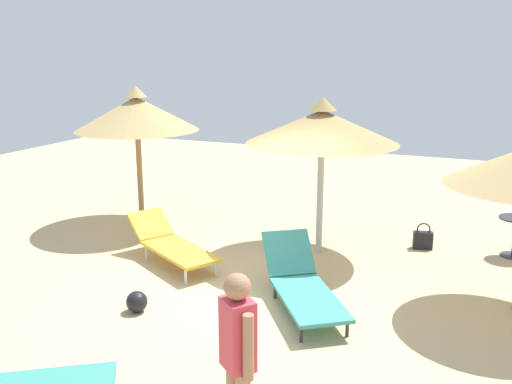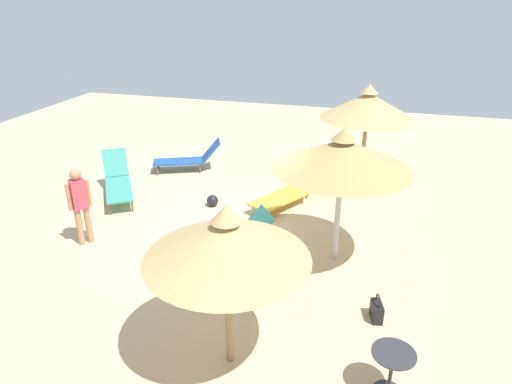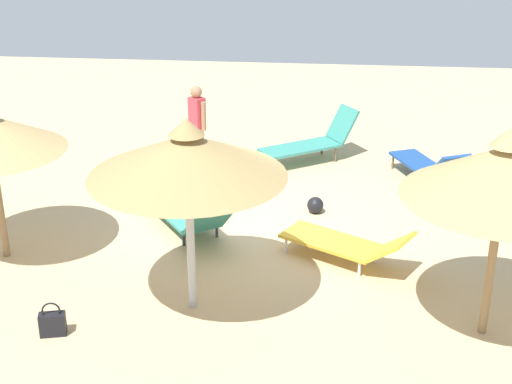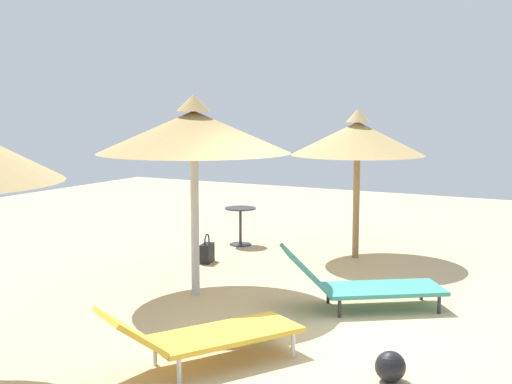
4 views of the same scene
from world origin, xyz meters
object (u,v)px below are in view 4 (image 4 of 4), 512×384
(lounge_chair_near_right, at_px, (358,283))
(side_table_round, at_px, (240,220))
(parasol_umbrella_near_left, at_px, (194,132))
(parasol_umbrella_far_right, at_px, (357,139))
(handbag, at_px, (207,252))
(lounge_chair_far_left, at_px, (201,334))
(beach_ball, at_px, (390,366))

(lounge_chair_near_right, height_order, side_table_round, lounge_chair_near_right)
(parasol_umbrella_near_left, bearing_deg, parasol_umbrella_far_right, -19.98)
(side_table_round, bearing_deg, parasol_umbrella_far_right, -89.91)
(side_table_round, bearing_deg, lounge_chair_near_right, -130.11)
(lounge_chair_near_right, xyz_separation_m, handbag, (1.24, 3.00, -0.16))
(lounge_chair_near_right, bearing_deg, lounge_chair_far_left, 163.92)
(parasol_umbrella_far_right, height_order, beach_ball, parasol_umbrella_far_right)
(parasol_umbrella_near_left, bearing_deg, lounge_chair_far_left, -145.60)
(parasol_umbrella_near_left, bearing_deg, beach_ball, -116.44)
(parasol_umbrella_near_left, height_order, lounge_chair_far_left, parasol_umbrella_near_left)
(handbag, relative_size, beach_ball, 1.65)
(handbag, xyz_separation_m, side_table_round, (1.46, 0.20, 0.30))
(lounge_chair_far_left, height_order, side_table_round, side_table_round)
(lounge_chair_far_left, distance_m, side_table_round, 5.75)
(parasol_umbrella_far_right, relative_size, side_table_round, 3.60)
(lounge_chair_near_right, xyz_separation_m, beach_ball, (-1.97, -1.02, -0.19))
(lounge_chair_near_right, relative_size, side_table_round, 2.96)
(parasol_umbrella_near_left, xyz_separation_m, parasol_umbrella_far_right, (3.10, -1.13, -0.20))
(parasol_umbrella_far_right, relative_size, lounge_chair_near_right, 1.22)
(parasol_umbrella_far_right, height_order, handbag, parasol_umbrella_far_right)
(handbag, height_order, side_table_round, side_table_round)
(parasol_umbrella_far_right, height_order, side_table_round, parasol_umbrella_far_right)
(parasol_umbrella_near_left, height_order, handbag, parasol_umbrella_near_left)
(parasol_umbrella_far_right, bearing_deg, lounge_chair_near_right, -159.45)
(handbag, bearing_deg, lounge_chair_far_left, -148.48)
(parasol_umbrella_near_left, distance_m, lounge_chair_near_right, 2.85)
(lounge_chair_near_right, height_order, handbag, lounge_chair_near_right)
(side_table_round, height_order, beach_ball, side_table_round)
(lounge_chair_far_left, relative_size, lounge_chair_near_right, 1.01)
(beach_ball, bearing_deg, lounge_chair_near_right, 27.31)
(lounge_chair_near_right, bearing_deg, parasol_umbrella_far_right, 20.55)
(parasol_umbrella_far_right, xyz_separation_m, lounge_chair_far_left, (-5.18, -0.30, -1.65))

